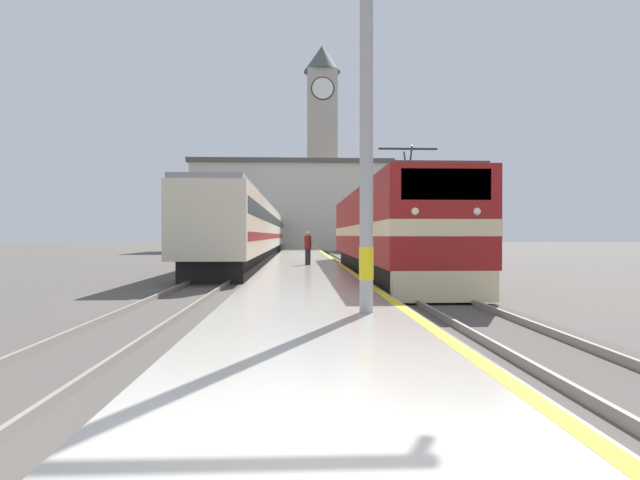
# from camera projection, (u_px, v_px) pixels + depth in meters

# --- Properties ---
(ground_plane) EXTENTS (200.00, 200.00, 0.00)m
(ground_plane) POSITION_uv_depth(u_px,v_px,m) (303.00, 263.00, 33.06)
(ground_plane) COLOR #514C47
(platform) EXTENTS (3.77, 140.00, 0.40)m
(platform) POSITION_uv_depth(u_px,v_px,m) (304.00, 264.00, 28.06)
(platform) COLOR #ADA89E
(platform) RESTS_ON ground
(rail_track_near) EXTENTS (2.84, 140.00, 0.16)m
(rail_track_near) POSITION_uv_depth(u_px,v_px,m) (365.00, 267.00, 28.21)
(rail_track_near) COLOR #514C47
(rail_track_near) RESTS_ON ground
(rail_track_far) EXTENTS (2.84, 140.00, 0.16)m
(rail_track_far) POSITION_uv_depth(u_px,v_px,m) (240.00, 267.00, 27.91)
(rail_track_far) COLOR #514C47
(rail_track_far) RESTS_ON ground
(locomotive_train) EXTENTS (2.92, 17.96, 4.81)m
(locomotive_train) POSITION_uv_depth(u_px,v_px,m) (385.00, 232.00, 21.55)
(locomotive_train) COLOR black
(locomotive_train) RESTS_ON ground
(passenger_train) EXTENTS (2.92, 51.56, 3.99)m
(passenger_train) POSITION_uv_depth(u_px,v_px,m) (261.00, 232.00, 42.93)
(passenger_train) COLOR black
(passenger_train) RESTS_ON ground
(catenary_mast) EXTENTS (2.82, 0.27, 8.11)m
(catenary_mast) POSITION_uv_depth(u_px,v_px,m) (372.00, 89.00, 9.07)
(catenary_mast) COLOR #9E9EA3
(catenary_mast) RESTS_ON platform
(person_on_platform) EXTENTS (0.34, 0.34, 1.60)m
(person_on_platform) POSITION_uv_depth(u_px,v_px,m) (308.00, 247.00, 23.96)
(person_on_platform) COLOR #23232D
(person_on_platform) RESTS_ON platform
(clock_tower) EXTENTS (5.11, 5.11, 28.26)m
(clock_tower) POSITION_uv_depth(u_px,v_px,m) (322.00, 141.00, 69.51)
(clock_tower) COLOR #ADA393
(clock_tower) RESTS_ON ground
(station_building) EXTENTS (23.26, 8.86, 10.48)m
(station_building) POSITION_uv_depth(u_px,v_px,m) (292.00, 207.00, 59.78)
(station_building) COLOR beige
(station_building) RESTS_ON ground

